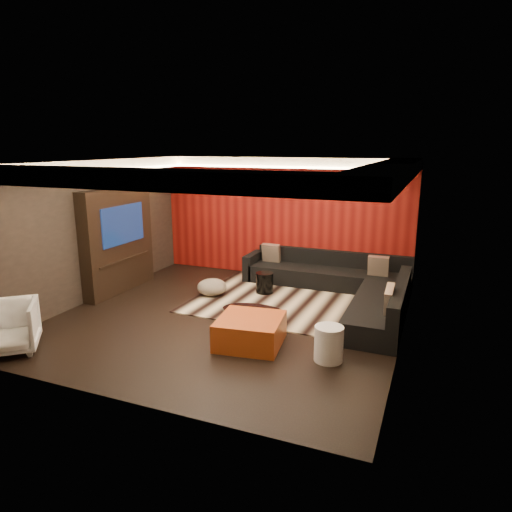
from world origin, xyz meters
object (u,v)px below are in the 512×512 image
at_px(white_side_table, 329,344).
at_px(orange_ottoman, 250,331).
at_px(drum_stool, 265,283).
at_px(sectional_sofa, 344,286).
at_px(armchair, 7,327).
at_px(coffee_table, 253,315).

height_order(white_side_table, orange_ottoman, white_side_table).
height_order(drum_stool, orange_ottoman, drum_stool).
relative_size(orange_ottoman, sectional_sofa, 0.27).
xyz_separation_m(drum_stool, white_side_table, (1.97, -2.53, 0.03)).
bearing_deg(sectional_sofa, orange_ottoman, -108.70).
bearing_deg(armchair, sectional_sofa, 5.64).
relative_size(orange_ottoman, armchair, 1.16).
xyz_separation_m(coffee_table, armchair, (-2.97, -2.52, 0.27)).
xyz_separation_m(drum_stool, armchair, (-2.61, -4.05, 0.15)).
bearing_deg(sectional_sofa, white_side_table, -83.11).
bearing_deg(orange_ottoman, sectional_sofa, 71.30).
relative_size(coffee_table, white_side_table, 2.16).
bearing_deg(drum_stool, coffee_table, -76.69).
xyz_separation_m(coffee_table, orange_ottoman, (0.33, -0.91, 0.10)).
xyz_separation_m(white_side_table, armchair, (-4.58, -1.52, 0.12)).
xyz_separation_m(white_side_table, orange_ottoman, (-1.28, 0.10, -0.04)).
relative_size(drum_stool, white_side_table, 0.82).
relative_size(coffee_table, orange_ottoman, 1.16).
distance_m(coffee_table, white_side_table, 1.90).
xyz_separation_m(orange_ottoman, armchair, (-3.30, -1.61, 0.17)).
height_order(coffee_table, orange_ottoman, orange_ottoman).
bearing_deg(white_side_table, drum_stool, 127.82).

